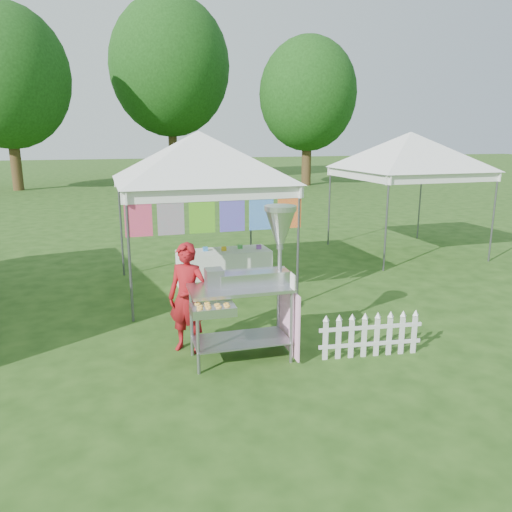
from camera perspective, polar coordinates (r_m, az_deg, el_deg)
name	(u,v)px	position (r m, az deg, el deg)	size (l,w,h in m)	color
ground	(255,364)	(6.68, -0.07, -12.28)	(120.00, 120.00, 0.00)	#204112
canopy_main	(198,131)	(9.40, -6.60, 13.97)	(4.24, 4.24, 3.45)	#59595E
canopy_right	(411,132)	(12.97, 17.30, 13.37)	(4.24, 4.24, 3.45)	#59595E
tree_left	(6,77)	(30.18, -26.65, 17.83)	(6.40, 6.40, 9.53)	#3C2C16
tree_mid	(170,67)	(34.34, -9.82, 20.53)	(7.60, 7.60, 11.52)	#3C2C16
tree_right	(308,94)	(30.22, 5.96, 17.89)	(5.60, 5.60, 8.42)	#3C2C16
donut_cart	(257,272)	(6.46, 0.07, -1.80)	(1.50, 0.97, 2.04)	gray
vendor	(187,298)	(6.88, -7.84, -4.76)	(0.56, 0.36, 1.52)	maroon
picket_fence	(370,336)	(6.96, 12.95, -8.96)	(1.43, 0.21, 0.56)	silver
display_table	(224,268)	(9.89, -3.68, -1.39)	(1.80, 0.70, 0.72)	white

